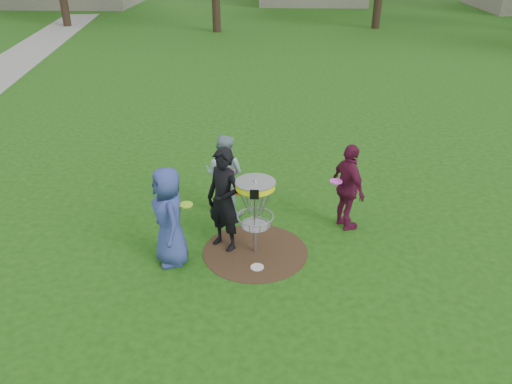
{
  "coord_description": "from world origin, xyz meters",
  "views": [
    {
      "loc": [
        0.29,
        -7.11,
        4.85
      ],
      "look_at": [
        0.0,
        0.3,
        1.0
      ],
      "focal_mm": 35.0,
      "sensor_mm": 36.0,
      "label": 1
    }
  ],
  "objects_px": {
    "player_black": "(224,200)",
    "player_maroon": "(348,188)",
    "player_blue": "(169,217)",
    "player_grey": "(224,175)",
    "disc_golf_basket": "(255,199)"
  },
  "relations": [
    {
      "from": "player_black",
      "to": "player_grey",
      "type": "xyz_separation_m",
      "value": [
        -0.11,
        1.22,
        -0.11
      ]
    },
    {
      "from": "player_blue",
      "to": "player_grey",
      "type": "relative_size",
      "value": 1.06
    },
    {
      "from": "disc_golf_basket",
      "to": "player_blue",
      "type": "bearing_deg",
      "value": -167.16
    },
    {
      "from": "player_black",
      "to": "disc_golf_basket",
      "type": "height_order",
      "value": "player_black"
    },
    {
      "from": "player_blue",
      "to": "player_maroon",
      "type": "height_order",
      "value": "player_blue"
    },
    {
      "from": "player_blue",
      "to": "disc_golf_basket",
      "type": "bearing_deg",
      "value": 78.75
    },
    {
      "from": "player_blue",
      "to": "disc_golf_basket",
      "type": "distance_m",
      "value": 1.41
    },
    {
      "from": "player_grey",
      "to": "player_blue",
      "type": "bearing_deg",
      "value": 85.49
    },
    {
      "from": "player_blue",
      "to": "disc_golf_basket",
      "type": "height_order",
      "value": "player_blue"
    },
    {
      "from": "player_black",
      "to": "player_maroon",
      "type": "distance_m",
      "value": 2.29
    },
    {
      "from": "player_black",
      "to": "player_maroon",
      "type": "bearing_deg",
      "value": 54.79
    },
    {
      "from": "player_black",
      "to": "player_maroon",
      "type": "relative_size",
      "value": 1.12
    },
    {
      "from": "player_black",
      "to": "disc_golf_basket",
      "type": "distance_m",
      "value": 0.56
    },
    {
      "from": "player_grey",
      "to": "disc_golf_basket",
      "type": "relative_size",
      "value": 1.16
    },
    {
      "from": "player_blue",
      "to": "player_black",
      "type": "bearing_deg",
      "value": 95.32
    }
  ]
}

